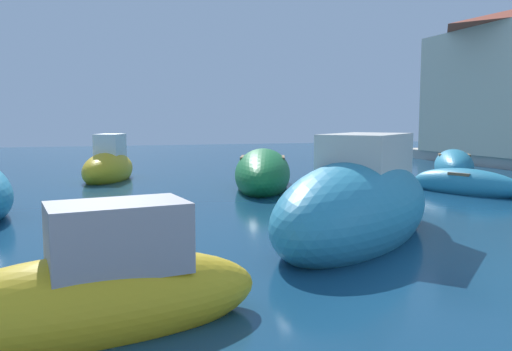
{
  "coord_description": "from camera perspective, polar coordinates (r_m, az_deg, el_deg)",
  "views": [
    {
      "loc": [
        -7.22,
        -4.78,
        2.19
      ],
      "look_at": [
        -2.44,
        10.49,
        0.46
      ],
      "focal_mm": 36.82,
      "sensor_mm": 36.0,
      "label": 1
    }
  ],
  "objects": [
    {
      "name": "moored_boat_4",
      "position": [
        16.77,
        21.74,
        -0.88
      ],
      "size": [
        2.27,
        3.49,
        0.95
      ],
      "rotation": [
        0.0,
        0.0,
        1.97
      ],
      "color": "teal",
      "rests_on": "ground"
    },
    {
      "name": "moored_boat_7",
      "position": [
        19.67,
        -15.72,
        0.89
      ],
      "size": [
        2.58,
        3.92,
        1.95
      ],
      "rotation": [
        0.0,
        0.0,
        4.37
      ],
      "color": "gold",
      "rests_on": "ground"
    },
    {
      "name": "moored_boat_1",
      "position": [
        9.87,
        11.01,
        -3.19
      ],
      "size": [
        5.53,
        5.28,
        2.34
      ],
      "rotation": [
        0.0,
        0.0,
        3.88
      ],
      "color": "teal",
      "rests_on": "ground"
    },
    {
      "name": "moored_boat_0",
      "position": [
        22.06,
        20.69,
        1.0
      ],
      "size": [
        3.61,
        4.36,
        1.3
      ],
      "rotation": [
        0.0,
        0.0,
        4.11
      ],
      "color": "teal",
      "rests_on": "ground"
    },
    {
      "name": "moored_boat_6",
      "position": [
        5.77,
        -17.03,
        -12.17
      ],
      "size": [
        3.78,
        1.71,
        1.57
      ],
      "rotation": [
        0.0,
        0.0,
        3.3
      ],
      "color": "gold",
      "rests_on": "ground"
    },
    {
      "name": "moored_boat_3",
      "position": [
        17.03,
        0.74,
        0.26
      ],
      "size": [
        3.61,
        6.08,
        1.59
      ],
      "rotation": [
        0.0,
        0.0,
        4.37
      ],
      "color": "#197233",
      "rests_on": "ground"
    }
  ]
}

